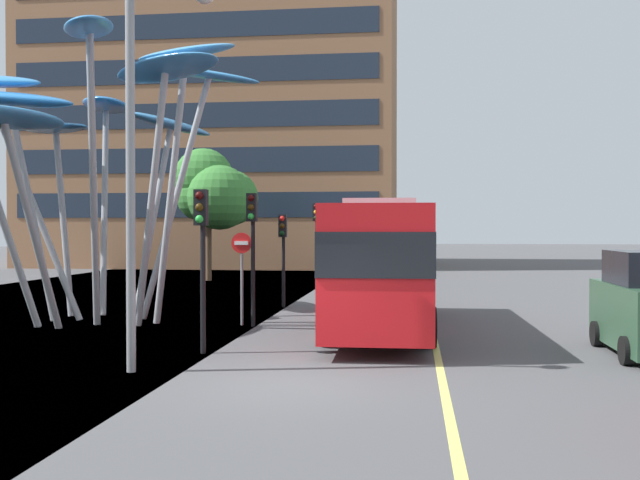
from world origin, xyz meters
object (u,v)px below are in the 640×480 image
traffic_light_opposite (316,228)px  street_lamp (151,124)px  red_bus (381,259)px  leaf_sculpture (77,110)px  no_entry_sign (242,264)px  traffic_light_kerb_far (252,230)px  traffic_light_island_mid (283,240)px  traffic_light_kerb_near (202,235)px

traffic_light_opposite → street_lamp: (-0.68, -19.41, 2.00)m
red_bus → leaf_sculpture: size_ratio=0.93×
traffic_light_opposite → no_entry_sign: (-0.55, -12.35, -1.06)m
red_bus → no_entry_sign: red_bus is taller
traffic_light_kerb_far → traffic_light_island_mid: 5.18m
leaf_sculpture → traffic_light_kerb_near: 8.35m
traffic_light_kerb_near → traffic_light_opposite: 17.26m
leaf_sculpture → traffic_light_kerb_far: (5.53, -0.62, -3.62)m
traffic_light_opposite → traffic_light_island_mid: bearing=-91.5°
leaf_sculpture → street_lamp: bearing=-55.7°
traffic_light_kerb_far → street_lamp: 7.05m
traffic_light_kerb_near → traffic_light_opposite: bearing=89.0°
street_lamp → traffic_light_opposite: bearing=88.0°
leaf_sculpture → traffic_light_opposite: leaf_sculpture is taller
traffic_light_island_mid → no_entry_sign: traffic_light_island_mid is taller
traffic_light_kerb_near → street_lamp: (-0.38, -2.16, 2.18)m
traffic_light_kerb_near → traffic_light_kerb_far: (0.14, 4.56, 0.09)m
leaf_sculpture → traffic_light_opposite: (5.69, 12.07, -3.53)m
leaf_sculpture → traffic_light_kerb_near: (5.39, -5.18, -3.71)m
red_bus → traffic_light_opposite: (-3.50, 12.92, 0.89)m
leaf_sculpture → traffic_light_kerb_far: leaf_sculpture is taller
street_lamp → traffic_light_island_mid: bearing=87.6°
traffic_light_kerb_near → no_entry_sign: size_ratio=1.37×
red_bus → traffic_light_island_mid: size_ratio=3.17×
red_bus → traffic_light_island_mid: red_bus is taller
leaf_sculpture → traffic_light_opposite: bearing=64.8°
traffic_light_kerb_near → traffic_light_opposite: size_ratio=0.93×
traffic_light_kerb_far → red_bus: bearing=-3.4°
traffic_light_island_mid → red_bus: bearing=-55.6°
no_entry_sign → leaf_sculpture: bearing=176.9°
leaf_sculpture → traffic_light_kerb_near: leaf_sculpture is taller
leaf_sculpture → traffic_light_island_mid: (5.50, 4.55, -3.98)m
traffic_light_island_mid → leaf_sculpture: bearing=-140.4°
traffic_light_island_mid → no_entry_sign: size_ratio=1.23×
traffic_light_island_mid → street_lamp: 12.14m
red_bus → traffic_light_opposite: traffic_light_opposite is taller
traffic_light_kerb_near → traffic_light_opposite: traffic_light_opposite is taller
red_bus → no_entry_sign: 4.09m
street_lamp → no_entry_sign: (0.13, 7.06, -3.06)m
street_lamp → traffic_light_kerb_near: bearing=80.0°
red_bus → street_lamp: street_lamp is taller
traffic_light_kerb_near → street_lamp: 3.09m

